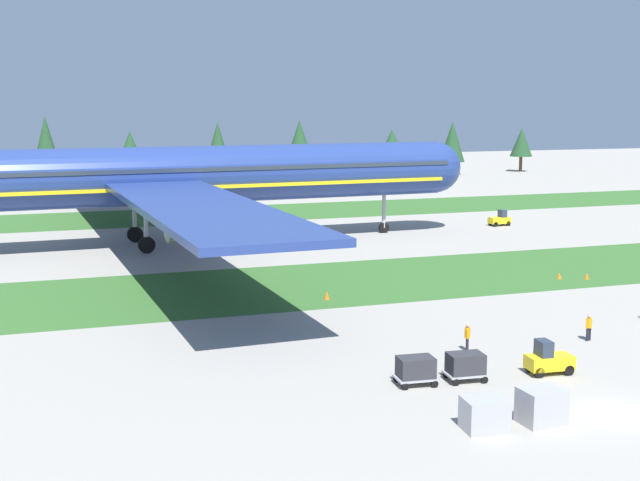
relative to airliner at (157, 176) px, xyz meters
The scene contains 16 objects.
ground_plane 59.02m from the airliner, 76.05° to the right, with size 400.00×400.00×0.00m, color gray.
grass_strip_near 28.18m from the airliner, 58.70° to the right, with size 320.00×17.34×0.01m, color #336028.
grass_strip_far 28.38m from the airliner, 58.96° to the left, with size 320.00×17.34×0.01m, color #336028.
airliner is the anchor object (origin of this frame).
baggage_tug 52.79m from the airliner, 73.73° to the right, with size 2.70×1.51×1.97m.
cargo_dolly_lead 51.21m from the airliner, 79.03° to the right, with size 2.31×1.67×1.55m.
cargo_dolly_second 50.51m from the airliner, 82.23° to the right, with size 2.31×1.67×1.55m.
pushback_tractor 42.63m from the airliner, ahead, with size 2.65×1.41×1.97m.
ground_crew_marshaller 50.30m from the airliner, 65.12° to the right, with size 0.54×0.36×1.74m.
ground_crew_loader 47.01m from the airliner, 74.46° to the right, with size 0.36×0.50×1.74m.
uld_container_0 57.39m from the airliner, 82.86° to the right, with size 2.00×1.60×1.54m, color #A3A3A8.
uld_container_1 57.93m from the airliner, 79.91° to the right, with size 2.00×1.60×1.71m, color #A3A3A8.
taxiway_marker_0 31.08m from the airliner, 73.06° to the right, with size 0.44×0.44×0.66m, color orange.
taxiway_marker_1 44.15m from the airliner, 41.38° to the right, with size 0.44×0.44×0.52m, color orange.
taxiway_marker_2 41.99m from the airliner, 42.53° to the right, with size 0.44×0.44×0.51m, color orange.
distant_tree_line 73.25m from the airliner, 75.39° to the left, with size 154.33×8.84×12.62m.
Camera 1 is at (-26.44, -33.36, 15.20)m, focal length 48.02 mm.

